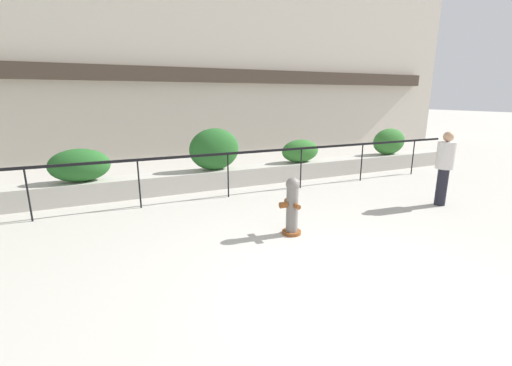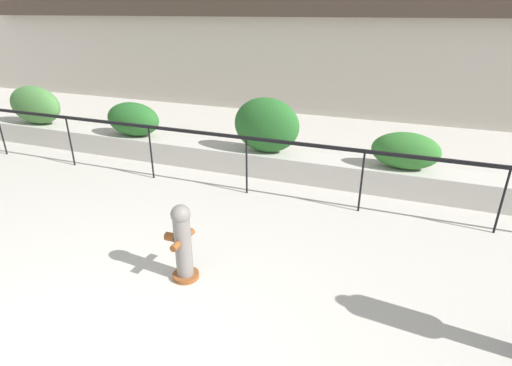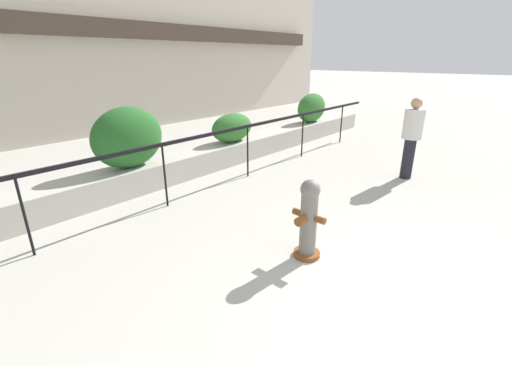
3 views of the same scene
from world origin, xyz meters
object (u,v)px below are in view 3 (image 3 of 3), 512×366
(hedge_bush_2, at_px, (128,138))
(fire_hydrant, at_px, (308,219))
(hedge_bush_4, at_px, (312,108))
(hedge_bush_3, at_px, (232,128))
(pedestrian, at_px, (412,134))

(hedge_bush_2, xyz_separation_m, fire_hydrant, (0.23, -3.88, -0.53))
(hedge_bush_4, bearing_deg, hedge_bush_3, 180.00)
(hedge_bush_2, xyz_separation_m, hedge_bush_4, (6.44, 0.00, -0.12))
(fire_hydrant, bearing_deg, pedestrian, 1.19)
(hedge_bush_3, xyz_separation_m, pedestrian, (1.54, -3.80, 0.13))
(hedge_bush_2, distance_m, hedge_bush_3, 2.79)
(hedge_bush_3, bearing_deg, hedge_bush_2, 180.00)
(fire_hydrant, bearing_deg, hedge_bush_4, 31.98)
(hedge_bush_4, xyz_separation_m, fire_hydrant, (-6.22, -3.88, -0.40))
(hedge_bush_4, bearing_deg, fire_hydrant, -148.02)
(fire_hydrant, height_order, pedestrian, pedestrian)
(hedge_bush_4, relative_size, fire_hydrant, 1.27)
(hedge_bush_3, xyz_separation_m, fire_hydrant, (-2.56, -3.88, -0.30))
(hedge_bush_3, height_order, fire_hydrant, hedge_bush_3)
(hedge_bush_3, relative_size, hedge_bush_4, 0.92)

